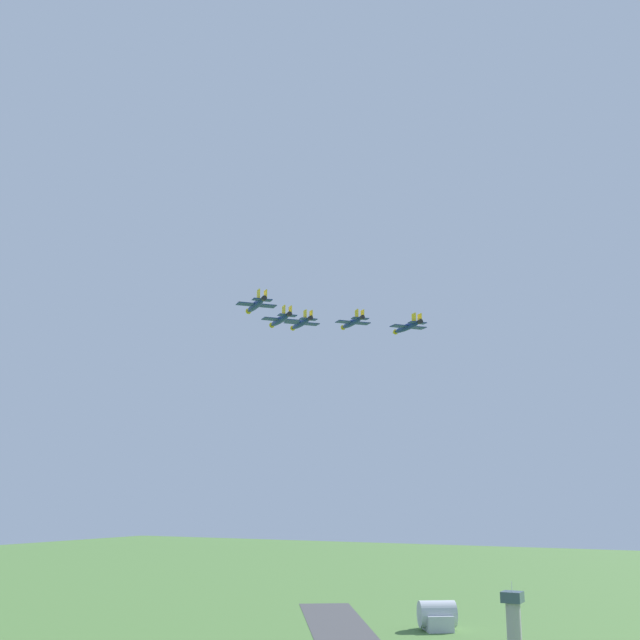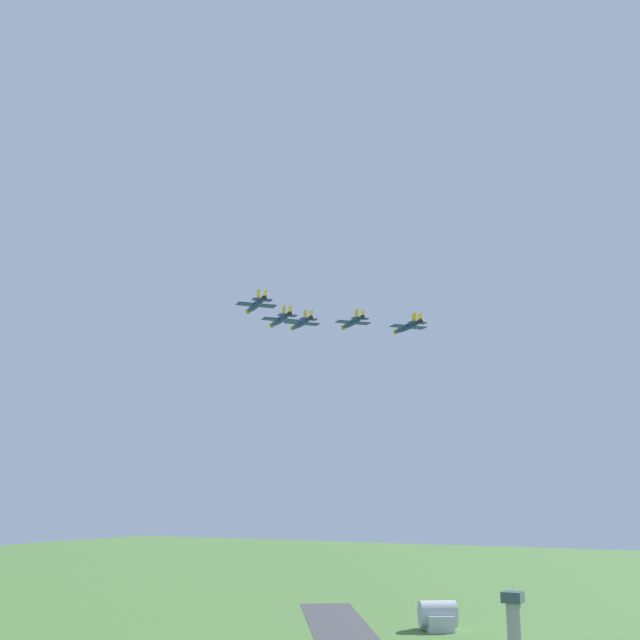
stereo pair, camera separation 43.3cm
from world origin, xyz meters
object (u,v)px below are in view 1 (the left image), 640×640
control_tower (514,626)px  jet_right_outer (407,327)px  jet_lead (301,323)px  jet_left_outer (256,305)px  jet_right_wingman (352,323)px  hangar (437,617)px  jet_left_wingman (280,320)px

control_tower → jet_right_outer: (-12.90, -49.34, 84.92)m
jet_lead → jet_left_outer: size_ratio=1.04×
jet_right_wingman → jet_left_outer: 35.74m
hangar → jet_lead: jet_lead is taller
hangar → jet_right_outer: size_ratio=1.21×
jet_lead → jet_left_wingman: 17.33m
jet_lead → control_tower: bearing=-93.6°
jet_left_wingman → jet_right_outer: jet_left_wingman is taller
jet_right_wingman → jet_right_outer: size_ratio=0.98×
hangar → jet_left_wingman: jet_left_wingman is taller
jet_right_wingman → jet_left_outer: jet_right_wingman is taller
jet_left_wingman → jet_left_outer: bearing=139.3°
jet_lead → jet_right_outer: size_ratio=1.04×
control_tower → hangar: size_ratio=1.47×
jet_left_wingman → jet_right_outer: size_ratio=1.04×
hangar → jet_left_wingman: 152.59m
control_tower → jet_left_wingman: size_ratio=1.71×
jet_left_outer → jet_right_outer: bearing=-88.9°
jet_left_wingman → jet_right_wingman: (14.40, 16.87, 1.06)m
jet_left_outer → hangar: bearing=-47.6°
jet_right_wingman → control_tower: bearing=-79.7°
jet_left_wingman → jet_right_wingman: jet_right_wingman is taller
jet_left_outer → jet_right_wingman: bearing=-67.5°
control_tower → jet_right_outer: 99.06m
jet_lead → jet_right_outer: (34.24, -0.07, -4.70)m
hangar → jet_right_wingman: 141.10m
jet_lead → jet_left_wingman: jet_lead is taller
control_tower → jet_lead: jet_lead is taller
control_tower → jet_lead: size_ratio=1.70×
jet_right_outer → jet_left_wingman: bearing=68.3°
hangar → jet_left_outer: 166.35m
hangar → jet_lead: 141.55m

